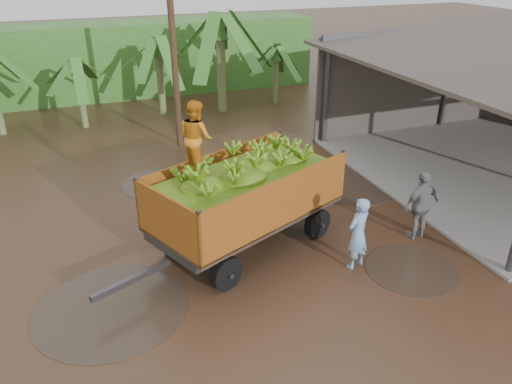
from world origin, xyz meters
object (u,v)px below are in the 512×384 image
man_grey (421,205)px  utility_pole (173,37)px  banana_trailer (245,194)px  man_blue (358,233)px

man_grey → utility_pole: utility_pole is taller
banana_trailer → man_grey: 4.57m
banana_trailer → utility_pole: (0.07, 7.82, 2.61)m
banana_trailer → man_grey: size_ratio=3.48×
banana_trailer → utility_pole: bearing=66.0°
man_blue → utility_pole: size_ratio=0.23×
banana_trailer → utility_pole: utility_pole is taller
man_blue → utility_pole: bearing=-100.2°
man_blue → man_grey: size_ratio=0.95×
banana_trailer → man_grey: (4.37, -1.23, -0.51)m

